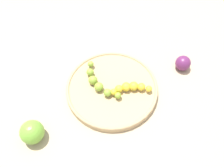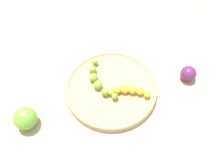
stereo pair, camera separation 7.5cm
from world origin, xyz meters
name	(u,v)px [view 2 (the right image)]	position (x,y,z in m)	size (l,w,h in m)	color
ground_plane	(112,91)	(0.00, 0.00, 0.00)	(2.40, 2.40, 0.00)	tan
fruit_bowl	(112,88)	(0.00, 0.00, 0.01)	(0.29, 0.29, 0.02)	tan
banana_green	(99,80)	(-0.04, 0.02, 0.03)	(0.09, 0.16, 0.03)	#8CAD38
banana_yellow	(129,90)	(0.05, -0.02, 0.03)	(0.13, 0.04, 0.03)	yellow
apple_green	(26,118)	(-0.25, -0.11, 0.03)	(0.07, 0.07, 0.07)	#72B238
plum_purple	(189,74)	(0.25, 0.05, 0.03)	(0.05, 0.05, 0.05)	#662659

